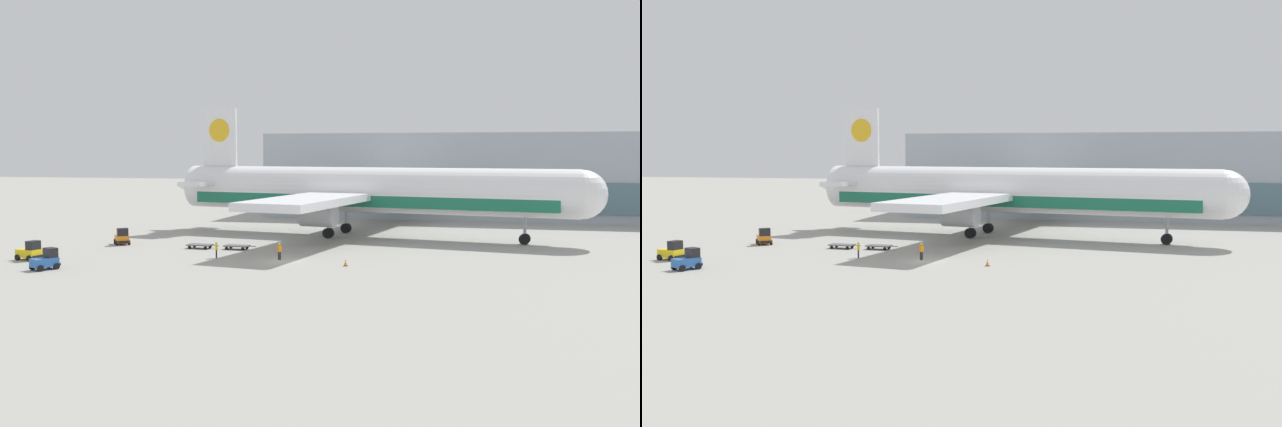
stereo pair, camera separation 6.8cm
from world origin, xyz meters
TOP-DOWN VIEW (x-y plane):
  - ground_plane at (0.00, 0.00)m, footprint 400.00×400.00m
  - terminal_building at (27.88, 55.04)m, footprint 90.00×18.20m
  - airplane_main at (3.99, 22.38)m, footprint 57.75×48.66m
  - baggage_tug_foreground at (-25.25, -5.39)m, footprint 2.66×2.02m
  - baggage_tug_mid at (-20.10, -10.14)m, footprint 2.44×2.81m
  - baggage_tug_far at (-22.21, 7.76)m, footprint 2.64×2.80m
  - baggage_dolly_lead at (-11.87, 6.78)m, footprint 3.73×1.63m
  - baggage_dolly_second at (-7.49, 6.99)m, footprint 3.73×1.63m
  - ground_crew_near at (-7.26, 0.28)m, footprint 0.36×0.52m
  - ground_crew_far at (-0.56, 0.64)m, footprint 0.39×0.48m
  - traffic_cone_near at (6.78, -1.59)m, footprint 0.40×0.40m

SIDE VIEW (x-z plane):
  - ground_plane at x=0.00m, z-range 0.00..0.00m
  - traffic_cone_near at x=6.78m, z-range -0.01..0.67m
  - baggage_dolly_lead at x=-11.87m, z-range 0.15..0.63m
  - baggage_dolly_second at x=-7.49m, z-range 0.15..0.63m
  - baggage_tug_foreground at x=-25.25m, z-range -0.12..1.88m
  - baggage_tug_mid at x=-20.10m, z-range -0.12..1.88m
  - baggage_tug_far at x=-22.21m, z-range -0.12..1.88m
  - ground_crew_near at x=-7.26m, z-range 0.15..1.87m
  - ground_crew_far at x=-0.56m, z-range 0.15..1.88m
  - airplane_main at x=3.99m, z-range -2.66..14.34m
  - terminal_building at x=27.88m, z-range -0.01..13.99m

